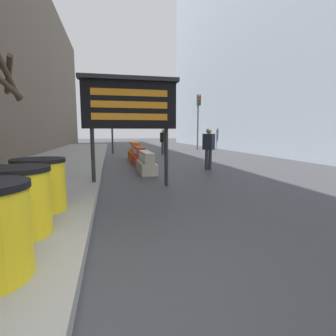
% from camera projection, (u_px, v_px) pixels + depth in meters
% --- Properties ---
extents(ground_plane, '(120.00, 120.00, 0.00)m').
position_uv_depth(ground_plane, '(76.00, 314.00, 2.09)').
color(ground_plane, '#38383A').
extents(barrel_drum_middle, '(0.82, 0.82, 0.86)m').
position_uv_depth(barrel_drum_middle, '(16.00, 201.00, 3.22)').
color(barrel_drum_middle, yellow).
rests_on(barrel_drum_middle, sidewalk_left).
extents(barrel_drum_back, '(0.82, 0.82, 0.86)m').
position_uv_depth(barrel_drum_back, '(40.00, 185.00, 4.23)').
color(barrel_drum_back, yellow).
rests_on(barrel_drum_back, sidewalk_left).
extents(message_board, '(2.50, 0.36, 2.82)m').
position_uv_depth(message_board, '(130.00, 105.00, 6.67)').
color(message_board, '#28282B').
rests_on(message_board, ground_plane).
extents(jersey_barrier_cream, '(0.54, 1.94, 0.75)m').
position_uv_depth(jersey_barrier_cream, '(146.00, 163.00, 9.46)').
color(jersey_barrier_cream, beige).
rests_on(jersey_barrier_cream, ground_plane).
extents(jersey_barrier_red_striped, '(0.56, 1.76, 0.80)m').
position_uv_depth(jersey_barrier_red_striped, '(139.00, 157.00, 11.75)').
color(jersey_barrier_red_striped, red).
rests_on(jersey_barrier_red_striped, ground_plane).
extents(jersey_barrier_orange_far, '(0.63, 1.83, 0.92)m').
position_uv_depth(jersey_barrier_orange_far, '(135.00, 152.00, 13.87)').
color(jersey_barrier_orange_far, orange).
rests_on(jersey_barrier_orange_far, ground_plane).
extents(traffic_cone_near, '(0.31, 0.31, 0.55)m').
position_uv_depth(traffic_cone_near, '(144.00, 157.00, 12.52)').
color(traffic_cone_near, black).
rests_on(traffic_cone_near, ground_plane).
extents(traffic_light_near_curb, '(0.28, 0.44, 3.62)m').
position_uv_depth(traffic_light_near_curb, '(112.00, 114.00, 17.47)').
color(traffic_light_near_curb, '#2D2D30').
rests_on(traffic_light_near_curb, ground_plane).
extents(traffic_light_far_side, '(0.28, 0.45, 4.46)m').
position_uv_depth(traffic_light_far_side, '(198.00, 111.00, 21.45)').
color(traffic_light_far_side, '#2D2D30').
rests_on(traffic_light_far_side, ground_plane).
extents(pedestrian_worker, '(0.45, 0.49, 1.60)m').
position_uv_depth(pedestrian_worker, '(209.00, 145.00, 10.15)').
color(pedestrian_worker, '#333338').
rests_on(pedestrian_worker, ground_plane).
extents(pedestrian_passerby, '(0.49, 0.50, 1.66)m').
position_uv_depth(pedestrian_passerby, '(163.00, 139.00, 17.32)').
color(pedestrian_passerby, '#333338').
rests_on(pedestrian_passerby, ground_plane).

